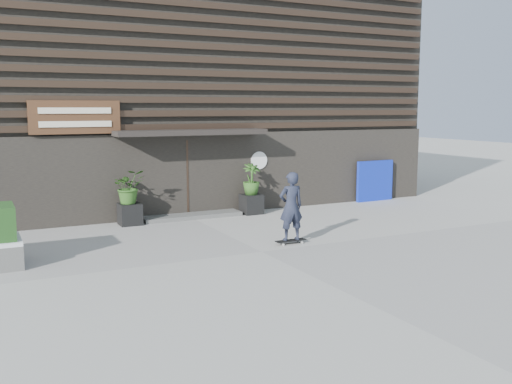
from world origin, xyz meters
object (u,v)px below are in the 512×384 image
planter_pot_left (130,214)px  planter_pot_right (251,204)px  blue_tarp (375,181)px  skateboarder (291,207)px

planter_pot_left → planter_pot_right: same height
planter_pot_left → planter_pot_right: size_ratio=1.00×
planter_pot_left → blue_tarp: blue_tarp is taller
planter_pot_left → blue_tarp: size_ratio=0.40×
planter_pot_left → planter_pot_right: (3.80, 0.00, 0.00)m
planter_pot_right → blue_tarp: bearing=3.4°
blue_tarp → skateboarder: 7.33m
planter_pot_left → planter_pot_right: 3.80m
blue_tarp → planter_pot_left: bearing=179.5°
blue_tarp → skateboarder: skateboarder is taller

